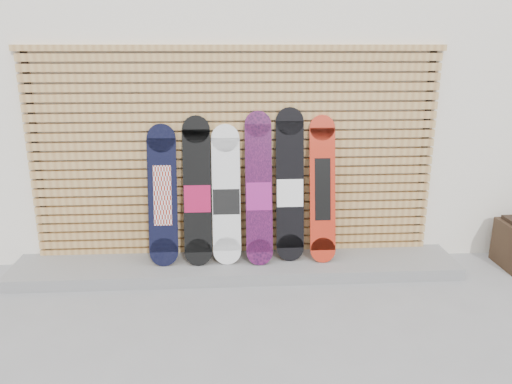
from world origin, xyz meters
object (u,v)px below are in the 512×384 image
(snowboard_0, at_px, (163,195))
(snowboard_1, at_px, (197,192))
(snowboard_2, at_px, (226,196))
(snowboard_5, at_px, (323,189))
(snowboard_4, at_px, (290,186))
(snowboard_3, at_px, (259,190))

(snowboard_0, relative_size, snowboard_1, 0.95)
(snowboard_2, bearing_deg, snowboard_0, 179.95)
(snowboard_1, height_order, snowboard_5, snowboard_1)
(snowboard_0, height_order, snowboard_1, snowboard_1)
(snowboard_0, relative_size, snowboard_4, 0.90)
(snowboard_5, bearing_deg, snowboard_1, -179.82)
(snowboard_3, height_order, snowboard_4, snowboard_4)
(snowboard_0, distance_m, snowboard_1, 0.35)
(snowboard_1, xyz_separation_m, snowboard_2, (0.29, 0.01, -0.04))
(snowboard_2, distance_m, snowboard_3, 0.34)
(snowboard_4, bearing_deg, snowboard_0, -178.98)
(snowboard_2, relative_size, snowboard_3, 0.91)
(snowboard_1, relative_size, snowboard_4, 0.95)
(snowboard_3, bearing_deg, snowboard_5, 1.38)
(snowboard_3, xyz_separation_m, snowboard_5, (0.66, 0.02, -0.01))
(snowboard_0, bearing_deg, snowboard_4, 1.02)
(snowboard_1, height_order, snowboard_3, snowboard_3)
(snowboard_0, height_order, snowboard_4, snowboard_4)
(snowboard_2, bearing_deg, snowboard_5, -0.22)
(snowboard_2, xyz_separation_m, snowboard_4, (0.66, 0.02, 0.08))
(snowboard_0, relative_size, snowboard_2, 1.01)
(snowboard_0, xyz_separation_m, snowboard_2, (0.64, -0.00, -0.01))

